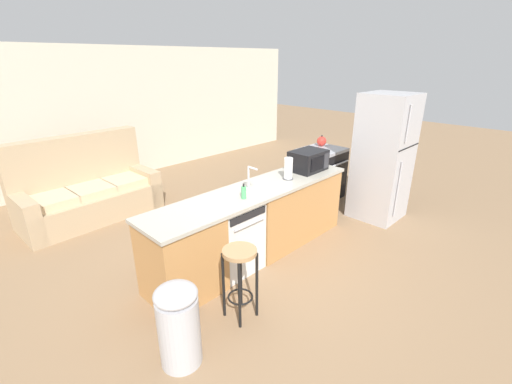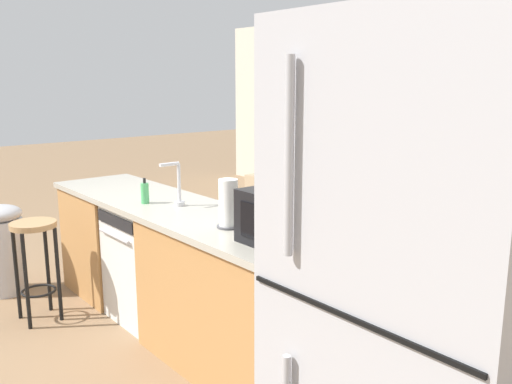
{
  "view_description": "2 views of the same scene",
  "coord_description": "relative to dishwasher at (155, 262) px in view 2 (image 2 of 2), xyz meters",
  "views": [
    {
      "loc": [
        -2.56,
        -2.69,
        2.36
      ],
      "look_at": [
        0.27,
        0.1,
        0.8
      ],
      "focal_mm": 24.0,
      "sensor_mm": 36.0,
      "label": 1
    },
    {
      "loc": [
        3.13,
        -1.84,
        1.74
      ],
      "look_at": [
        -0.04,
        0.78,
        0.88
      ],
      "focal_mm": 38.0,
      "sensor_mm": 36.0,
      "label": 2
    }
  ],
  "objects": [
    {
      "name": "ground_plane",
      "position": [
        0.25,
        0.0,
        -0.42
      ],
      "size": [
        24.0,
        24.0,
        0.0
      ],
      "primitive_type": "plane",
      "color": "#896B4C"
    },
    {
      "name": "wall_back",
      "position": [
        0.55,
        4.2,
        0.88
      ],
      "size": [
        10.0,
        0.06,
        2.6
      ],
      "color": "beige",
      "rests_on": "ground_plane"
    },
    {
      "name": "kitchen_counter",
      "position": [
        0.49,
        0.0,
        -0.0
      ],
      "size": [
        2.94,
        0.66,
        0.9
      ],
      "color": "#B77F47",
      "rests_on": "ground_plane"
    },
    {
      "name": "dishwasher",
      "position": [
        0.0,
        0.0,
        0.0
      ],
      "size": [
        0.58,
        0.61,
        0.84
      ],
      "color": "silver",
      "rests_on": "ground_plane"
    },
    {
      "name": "refrigerator",
      "position": [
        2.6,
        -0.55,
        0.53
      ],
      "size": [
        0.72,
        0.73,
        1.9
      ],
      "color": "#B7B7BC",
      "rests_on": "ground_plane"
    },
    {
      "name": "microwave",
      "position": [
        1.45,
        -0.0,
        0.62
      ],
      "size": [
        0.5,
        0.37,
        0.28
      ],
      "color": "black",
      "rests_on": "kitchen_counter"
    },
    {
      "name": "sink_faucet",
      "position": [
        0.32,
        0.01,
        0.61
      ],
      "size": [
        0.07,
        0.18,
        0.3
      ],
      "color": "silver",
      "rests_on": "kitchen_counter"
    },
    {
      "name": "paper_towel_roll",
      "position": [
        0.96,
        -0.04,
        0.62
      ],
      "size": [
        0.14,
        0.14,
        0.28
      ],
      "color": "#4C4C51",
      "rests_on": "kitchen_counter"
    },
    {
      "name": "soap_bottle",
      "position": [
        0.11,
        -0.11,
        0.55
      ],
      "size": [
        0.06,
        0.06,
        0.18
      ],
      "color": "#4CB266",
      "rests_on": "kitchen_counter"
    },
    {
      "name": "bar_stool",
      "position": [
        -0.5,
        -0.69,
        0.11
      ],
      "size": [
        0.32,
        0.32,
        0.74
      ],
      "color": "tan",
      "rests_on": "ground_plane"
    },
    {
      "name": "trash_bin",
      "position": [
        -1.21,
        -0.73,
        -0.04
      ],
      "size": [
        0.35,
        0.35,
        0.74
      ],
      "color": "#B7B7BC",
      "rests_on": "ground_plane"
    },
    {
      "name": "couch",
      "position": [
        -0.62,
        2.71,
        -0.03
      ],
      "size": [
        2.03,
        0.98,
        1.27
      ],
      "color": "tan",
      "rests_on": "ground_plane"
    }
  ]
}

